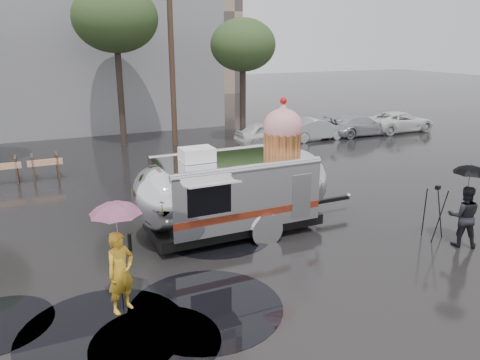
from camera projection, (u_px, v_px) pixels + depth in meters
name	position (u px, v px, depth m)	size (l,w,h in m)	color
ground	(239.00, 263.00, 11.70)	(120.00, 120.00, 0.00)	black
puddles	(160.00, 295.00, 10.24)	(8.25, 7.00, 0.01)	black
grey_building	(25.00, 20.00, 29.22)	(22.00, 12.00, 13.00)	slate
utility_pole	(172.00, 55.00, 23.57)	(1.60, 0.28, 9.00)	#473323
tree_mid	(115.00, 19.00, 22.97)	(4.20, 4.20, 8.03)	#382D26
tree_right	(243.00, 46.00, 23.94)	(3.36, 3.36, 6.42)	#382D26
barricade_row	(4.00, 170.00, 18.08)	(4.30, 0.80, 1.00)	#473323
parked_cars	(342.00, 125.00, 26.58)	(13.20, 1.90, 1.50)	silver
airstream_trailer	(237.00, 187.00, 13.25)	(7.22, 2.79, 3.89)	silver
person_left	(121.00, 272.00, 9.44)	(0.62, 0.41, 1.73)	gold
umbrella_pink	(116.00, 221.00, 9.12)	(1.26, 1.26, 2.41)	pink
person_right	(464.00, 216.00, 12.49)	(0.81, 0.45, 1.68)	black
umbrella_black	(469.00, 178.00, 12.18)	(1.07, 1.07, 2.28)	black
tripod	(435.00, 207.00, 12.90)	(0.62, 0.63, 1.57)	black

